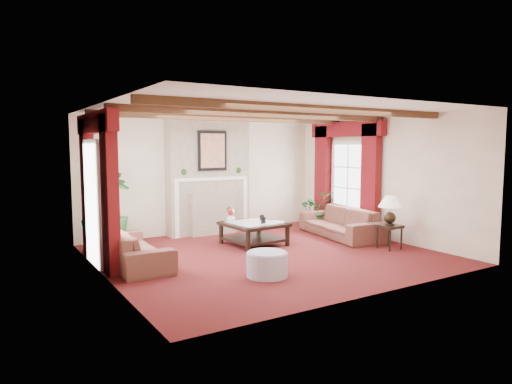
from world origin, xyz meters
TOP-DOWN VIEW (x-y plane):
  - floor at (0.00, 0.00)m, footprint 6.00×6.00m
  - ceiling at (0.00, 0.00)m, footprint 6.00×6.00m
  - back_wall at (0.00, 2.75)m, footprint 6.00×0.02m
  - left_wall at (-3.00, 0.00)m, footprint 0.02×5.50m
  - right_wall at (3.00, 0.00)m, footprint 0.02×5.50m
  - ceiling_beams at (0.00, 0.00)m, footprint 6.00×3.00m
  - fireplace at (0.00, 2.55)m, footprint 2.00×0.52m
  - french_door_left at (-2.97, 1.00)m, footprint 0.10×1.10m
  - french_door_right at (2.97, 1.00)m, footprint 0.10×1.10m
  - curtains_left at (-2.86, 1.00)m, footprint 0.20×2.40m
  - curtains_right at (2.86, 1.00)m, footprint 0.20×2.40m
  - sofa_left at (-2.38, 0.58)m, footprint 2.11×0.68m
  - sofa_right at (2.33, 0.57)m, footprint 2.46×1.33m
  - potted_palm at (-2.56, 1.82)m, footprint 1.50×1.96m
  - small_plant at (2.53, 1.68)m, footprint 1.11×1.18m
  - coffee_table at (0.24, 0.89)m, footprint 1.22×1.22m
  - side_table at (2.35, -0.87)m, footprint 0.52×0.52m
  - ottoman at (-0.80, -1.22)m, footprint 0.65×0.65m
  - table_lamp at (2.35, -0.87)m, footprint 0.47×0.47m
  - flower_vase at (-0.13, 1.22)m, footprint 0.23×0.24m
  - book at (0.55, 0.60)m, footprint 0.25×0.22m
  - photo_frame_a at (0.31, 0.63)m, footprint 0.11×0.04m
  - photo_frame_b at (0.53, 1.05)m, footprint 0.09×0.03m

SIDE VIEW (x-z plane):
  - floor at x=0.00m, z-range 0.00..0.00m
  - ottoman at x=-0.80m, z-range 0.00..0.38m
  - coffee_table at x=0.24m, z-range 0.00..0.47m
  - side_table at x=2.35m, z-range 0.00..0.48m
  - small_plant at x=2.53m, z-range 0.00..0.73m
  - sofa_left at x=-2.38m, z-range 0.00..0.82m
  - sofa_right at x=2.33m, z-range 0.00..0.88m
  - potted_palm at x=-2.56m, z-range 0.00..0.91m
  - photo_frame_b at x=0.53m, z-range 0.47..0.59m
  - photo_frame_a at x=0.31m, z-range 0.47..0.61m
  - flower_vase at x=-0.13m, z-range 0.47..0.65m
  - book at x=0.55m, z-range 0.47..0.77m
  - table_lamp at x=2.35m, z-range 0.48..1.08m
  - back_wall at x=0.00m, z-range 0.00..2.70m
  - left_wall at x=-3.00m, z-range 0.00..2.70m
  - right_wall at x=3.00m, z-range 0.00..2.70m
  - french_door_left at x=-2.97m, z-range 1.05..3.21m
  - french_door_right at x=2.97m, z-range 1.05..3.21m
  - curtains_left at x=-2.86m, z-range 1.28..3.83m
  - curtains_right at x=2.86m, z-range 1.28..3.83m
  - ceiling_beams at x=0.00m, z-range 2.58..2.70m
  - ceiling at x=0.00m, z-range 2.70..2.70m
  - fireplace at x=0.00m, z-range 1.35..4.05m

